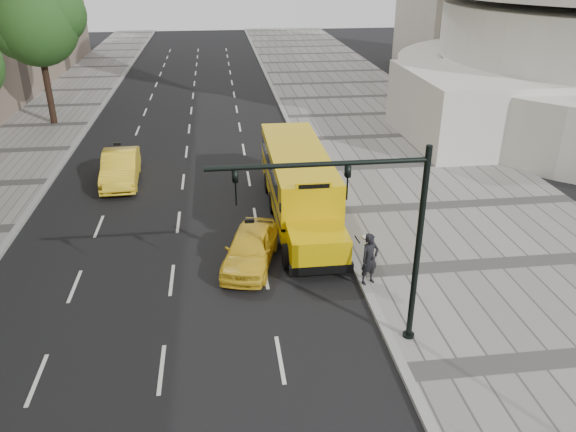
{
  "coord_description": "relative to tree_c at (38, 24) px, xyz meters",
  "views": [
    {
      "loc": [
        1.05,
        -23.32,
        11.05
      ],
      "look_at": [
        3.5,
        -4.0,
        1.9
      ],
      "focal_mm": 35.0,
      "sensor_mm": 36.0,
      "label": 1
    }
  ],
  "objects": [
    {
      "name": "pedestrian",
      "position": [
        16.55,
        -23.55,
        -5.66
      ],
      "size": [
        0.84,
        0.71,
        1.96
      ],
      "primitive_type": "imported",
      "rotation": [
        0.0,
        0.0,
        0.4
      ],
      "color": "black",
      "rests_on": "sidewalk_museum"
    },
    {
      "name": "curb_far",
      "position": [
        2.4,
        -17.23,
        -6.71
      ],
      "size": [
        0.3,
        140.0,
        0.15
      ],
      "primitive_type": "cube",
      "color": "gray",
      "rests_on": "ground"
    },
    {
      "name": "ground",
      "position": [
        10.4,
        -17.23,
        -6.79
      ],
      "size": [
        140.0,
        140.0,
        0.0
      ],
      "primitive_type": "plane",
      "color": "black",
      "rests_on": "ground"
    },
    {
      "name": "curb_museum",
      "position": [
        16.4,
        -17.23,
        -6.71
      ],
      "size": [
        0.3,
        140.0,
        0.15
      ],
      "primitive_type": "cube",
      "color": "gray",
      "rests_on": "ground"
    },
    {
      "name": "taxi_far",
      "position": [
        6.2,
        -11.93,
        -5.96
      ],
      "size": [
        2.03,
        5.1,
        1.65
      ],
      "primitive_type": "imported",
      "rotation": [
        0.0,
        0.0,
        0.06
      ],
      "color": "yellow",
      "rests_on": "ground"
    },
    {
      "name": "traffic_signal",
      "position": [
        15.59,
        -26.8,
        -2.7
      ],
      "size": [
        6.18,
        0.36,
        6.4
      ],
      "color": "black",
      "rests_on": "ground"
    },
    {
      "name": "taxi_near",
      "position": [
        12.4,
        -21.46,
        -6.05
      ],
      "size": [
        2.78,
        4.62,
        1.47
      ],
      "primitive_type": "imported",
      "rotation": [
        0.0,
        0.0,
        -0.26
      ],
      "color": "yellow",
      "rests_on": "ground"
    },
    {
      "name": "school_bus",
      "position": [
        14.9,
        -16.98,
        -5.02
      ],
      "size": [
        2.96,
        11.56,
        3.19
      ],
      "color": "#D9AF04",
      "rests_on": "ground"
    },
    {
      "name": "tree_c",
      "position": [
        0.0,
        0.0,
        0.0
      ],
      "size": [
        6.04,
        5.37,
        9.43
      ],
      "color": "black",
      "rests_on": "ground"
    },
    {
      "name": "sidewalk_museum",
      "position": [
        22.4,
        -17.23,
        -6.71
      ],
      "size": [
        12.0,
        140.0,
        0.15
      ],
      "primitive_type": "cube",
      "color": "gray",
      "rests_on": "ground"
    }
  ]
}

